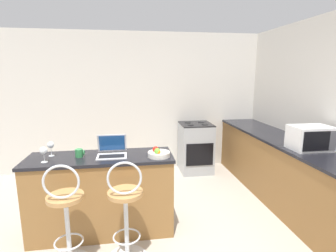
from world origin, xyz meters
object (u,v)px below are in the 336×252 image
at_px(bar_stool_near, 66,218).
at_px(fruit_bowl, 158,153).
at_px(laptop, 112,150).
at_px(bar_stool_far, 126,214).
at_px(microwave, 310,138).
at_px(stove_range, 196,147).
at_px(wine_glass_short, 51,145).
at_px(mug_green, 79,153).
at_px(wine_glass_tall, 44,151).

height_order(bar_stool_near, fruit_bowl, bar_stool_near).
bearing_deg(laptop, bar_stool_far, -75.77).
height_order(bar_stool_near, microwave, microwave).
bearing_deg(laptop, bar_stool_near, -125.27).
bearing_deg(stove_range, wine_glass_short, -142.05).
distance_m(fruit_bowl, mug_green, 0.89).
height_order(stove_range, mug_green, mug_green).
height_order(bar_stool_far, wine_glass_tall, wine_glass_tall).
distance_m(stove_range, fruit_bowl, 2.13).
bearing_deg(laptop, wine_glass_short, 173.78).
xyz_separation_m(bar_stool_near, wine_glass_tall, (-0.28, 0.44, 0.54)).
distance_m(fruit_bowl, wine_glass_short, 1.22).
relative_size(bar_stool_near, fruit_bowl, 4.28).
bearing_deg(wine_glass_tall, fruit_bowl, 0.21).
height_order(bar_stool_near, laptop, laptop).
relative_size(bar_stool_near, wine_glass_short, 6.34).
bearing_deg(wine_glass_short, mug_green, -14.49).
xyz_separation_m(laptop, wine_glass_short, (-0.68, 0.07, 0.07)).
distance_m(bar_stool_near, wine_glass_tall, 0.75).
bearing_deg(bar_stool_near, wine_glass_short, 112.65).
height_order(stove_range, wine_glass_tall, wine_glass_tall).
relative_size(bar_stool_far, fruit_bowl, 4.28).
relative_size(fruit_bowl, wine_glass_short, 1.48).
bearing_deg(wine_glass_tall, bar_stool_near, -56.88).
bearing_deg(bar_stool_far, wine_glass_tall, 152.47).
xyz_separation_m(laptop, microwave, (2.39, -0.13, 0.09)).
xyz_separation_m(stove_range, wine_glass_short, (-2.12, -1.65, 0.59)).
bearing_deg(microwave, bar_stool_near, -170.87).
relative_size(stove_range, fruit_bowl, 3.75).
distance_m(bar_stool_far, laptop, 0.76).
distance_m(bar_stool_near, microwave, 2.89).
xyz_separation_m(fruit_bowl, wine_glass_short, (-1.20, 0.21, 0.09)).
xyz_separation_m(laptop, wine_glass_tall, (-0.69, -0.14, 0.06)).
distance_m(bar_stool_near, wine_glass_short, 0.89).
bearing_deg(stove_range, mug_green, -136.03).
distance_m(bar_stool_far, wine_glass_short, 1.18).
bearing_deg(bar_stool_near, laptop, 54.73).
xyz_separation_m(bar_stool_far, wine_glass_short, (-0.82, 0.65, 0.54)).
bearing_deg(stove_range, microwave, -62.82).
height_order(microwave, wine_glass_short, microwave).
bearing_deg(laptop, fruit_bowl, -14.53).
height_order(fruit_bowl, wine_glass_short, wine_glass_short).
distance_m(microwave, mug_green, 2.75).
xyz_separation_m(microwave, wine_glass_short, (-3.07, 0.20, -0.02)).
bearing_deg(wine_glass_tall, wine_glass_short, 86.31).
xyz_separation_m(stove_range, mug_green, (-1.80, -1.73, 0.51)).
relative_size(wine_glass_short, mug_green, 1.66).
bearing_deg(fruit_bowl, wine_glass_tall, -179.79).
xyz_separation_m(bar_stool_near, microwave, (2.80, 0.45, 0.56)).
height_order(laptop, mug_green, laptop).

